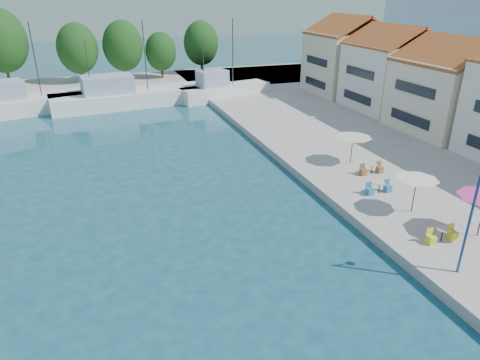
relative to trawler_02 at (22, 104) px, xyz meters
name	(u,v)px	position (x,y,z in m)	size (l,w,h in m)	color
quay_right	(450,144)	(37.26, -25.50, -0.77)	(32.00, 92.00, 0.60)	#9F9990
quay_far	(88,87)	(7.26, 11.50, -0.77)	(90.00, 16.00, 0.60)	#9F9990
hill_west	(3,9)	(-14.74, 104.50, 6.93)	(180.00, 40.00, 16.00)	gray
hill_east	(206,11)	(55.26, 124.50, 4.93)	(140.00, 40.00, 12.00)	gray
building_04	(453,83)	(39.26, -22.50, 3.95)	(9.00, 8.80, 9.20)	beige
building_05	(392,66)	(39.26, -13.50, 4.19)	(8.40, 8.80, 9.70)	white
building_06	(347,54)	(39.26, -4.50, 4.43)	(9.00, 8.80, 10.20)	beige
trawler_02	(22,104)	(0.00, 0.00, 0.00)	(18.28, 9.03, 10.20)	silver
trawler_03	(129,97)	(11.87, -0.29, 0.00)	(19.48, 7.13, 10.20)	white
trawler_04	(223,91)	(23.66, -0.77, 0.00)	(12.37, 5.67, 10.20)	silver
tree_04	(1,41)	(-3.27, 15.88, 5.50)	(6.99, 6.99, 10.34)	#3F2B19
tree_05	(77,48)	(6.58, 13.66, 4.35)	(5.64, 5.64, 8.35)	#3F2B19
tree_06	(123,46)	(12.89, 13.73, 4.46)	(5.77, 5.77, 8.55)	#3F2B19
tree_07	(161,52)	(18.34, 13.68, 3.45)	(4.59, 4.59, 6.79)	#3F2B19
tree_08	(201,43)	(25.18, 15.83, 4.23)	(5.50, 5.50, 8.14)	#3F2B19
umbrella_white	(416,183)	(24.92, -35.27, 1.42)	(2.50, 2.50, 2.14)	black
umbrella_cream	(353,140)	(25.91, -27.07, 1.36)	(2.85, 2.85, 2.08)	black
cafe_table_01	(442,237)	(24.13, -38.57, -0.18)	(1.82, 0.70, 0.76)	black
cafe_table_02	(379,189)	(24.61, -32.45, -0.18)	(1.82, 0.70, 0.76)	black
cafe_table_03	(372,170)	(26.11, -29.51, -0.18)	(1.82, 0.70, 0.76)	black
street_lamp	(479,206)	(23.17, -41.04, 3.02)	(1.04, 0.36, 5.03)	navy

